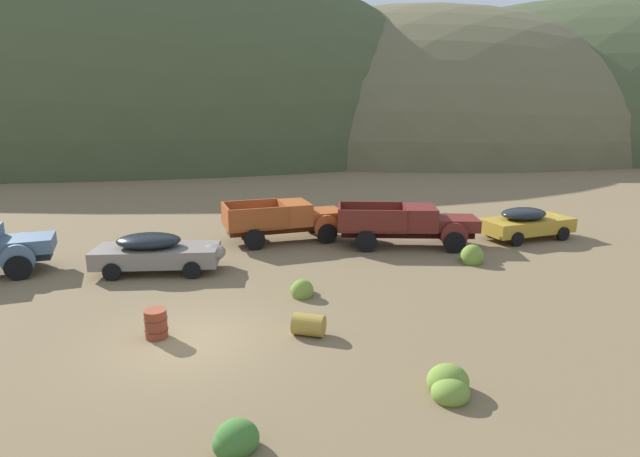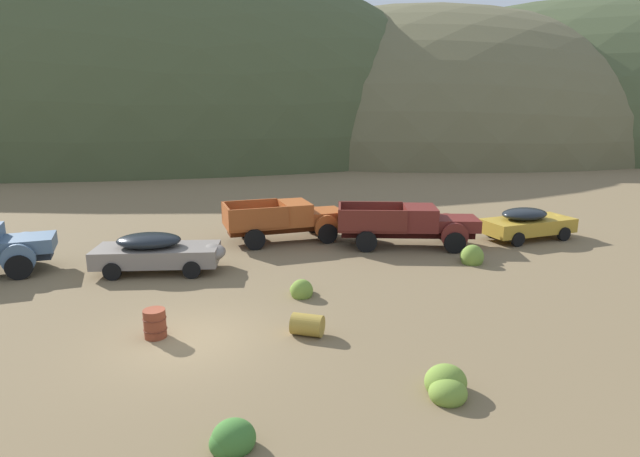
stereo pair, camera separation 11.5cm
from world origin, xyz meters
TOP-DOWN VIEW (x-y plane):
  - ground_plane at (0.00, 0.00)m, footprint 300.00×300.00m
  - hill_center at (-16.70, 57.40)m, footprint 100.85×51.70m
  - hill_far_right at (28.06, 68.06)m, footprint 83.75×70.72m
  - hill_distant at (58.32, 70.24)m, footprint 99.17×77.30m
  - car_primer_gray at (-1.83, 6.39)m, footprint 5.17×2.29m
  - truck_oxide_orange at (3.69, 10.58)m, footprint 6.04×3.38m
  - truck_oxblood at (9.34, 8.76)m, footprint 6.67×3.22m
  - car_mustard at (15.33, 9.38)m, footprint 5.07×2.92m
  - oil_drum_foreground at (3.37, -0.09)m, footprint 1.08×0.94m
  - oil_drum_by_truck at (-0.97, 0.31)m, footprint 0.67×0.67m
  - bush_front_left at (10.90, 5.97)m, footprint 0.98×1.13m
  - bush_back_edge at (1.41, -4.92)m, footprint 0.91×0.79m
  - bush_between_trucks at (3.48, 3.11)m, footprint 0.81×1.06m
  - bush_near_barrel at (6.25, -3.58)m, footprint 1.02×1.22m

SIDE VIEW (x-z plane):
  - ground_plane at x=0.00m, z-range 0.00..0.00m
  - hill_center at x=-16.70m, z-range -25.21..25.21m
  - hill_far_right at x=28.06m, z-range -20.59..20.59m
  - hill_distant at x=58.32m, z-range -22.54..22.54m
  - bush_between_trucks at x=3.48m, z-range -0.22..0.59m
  - bush_back_edge at x=1.41m, z-range -0.19..0.57m
  - bush_near_barrel at x=6.25m, z-range -0.21..0.61m
  - bush_front_left at x=10.90m, z-range -0.25..0.78m
  - oil_drum_foreground at x=3.37m, z-range 0.00..0.63m
  - oil_drum_by_truck at x=-0.97m, z-range 0.00..0.84m
  - car_mustard at x=15.33m, z-range 0.03..1.60m
  - car_primer_gray at x=-1.83m, z-range 0.04..1.60m
  - truck_oxide_orange at x=3.69m, z-range 0.06..1.97m
  - truck_oxblood at x=9.34m, z-range 0.06..1.97m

